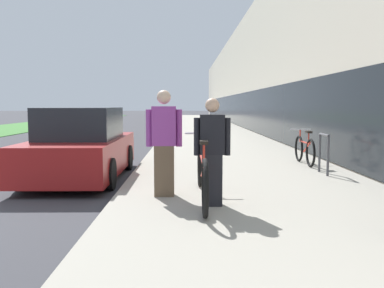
{
  "coord_description": "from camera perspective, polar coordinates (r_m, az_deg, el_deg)",
  "views": [
    {
      "loc": [
        4.91,
        -5.31,
        1.58
      ],
      "look_at": [
        5.15,
        12.69,
        -0.07
      ],
      "focal_mm": 40.0,
      "sensor_mm": 36.0,
      "label": 1
    }
  ],
  "objects": [
    {
      "name": "sidewalk_slab",
      "position": [
        26.38,
        1.88,
        1.95
      ],
      "size": [
        4.74,
        70.0,
        0.14
      ],
      "color": "gray",
      "rests_on": "ground"
    },
    {
      "name": "storefront_facade",
      "position": [
        35.43,
        13.46,
        8.3
      ],
      "size": [
        10.01,
        70.0,
        7.14
      ],
      "color": "beige",
      "rests_on": "ground"
    },
    {
      "name": "lawn_strip",
      "position": [
        32.55,
        -21.99,
        2.1
      ],
      "size": [
        5.41,
        70.0,
        0.03
      ],
      "color": "#3D7533",
      "rests_on": "ground"
    },
    {
      "name": "tandem_bicycle",
      "position": [
        6.5,
        1.34,
        -3.9
      ],
      "size": [
        0.52,
        2.91,
        0.97
      ],
      "color": "black",
      "rests_on": "sidewalk_slab"
    },
    {
      "name": "person_rider",
      "position": [
        6.09,
        2.7,
        -1.07
      ],
      "size": [
        0.52,
        0.2,
        1.54
      ],
      "color": "black",
      "rests_on": "sidewalk_slab"
    },
    {
      "name": "person_bystander",
      "position": [
        6.74,
        -3.74,
        0.11
      ],
      "size": [
        0.57,
        0.22,
        1.67
      ],
      "color": "brown",
      "rests_on": "sidewalk_slab"
    },
    {
      "name": "bike_rack_hoop",
      "position": [
        9.33,
        17.16,
        -0.7
      ],
      "size": [
        0.05,
        0.6,
        0.84
      ],
      "color": "#4C4C51",
      "rests_on": "sidewalk_slab"
    },
    {
      "name": "cruiser_bike_nearest",
      "position": [
        10.74,
        14.78,
        -0.73
      ],
      "size": [
        0.52,
        1.68,
        0.84
      ],
      "color": "black",
      "rests_on": "sidewalk_slab"
    },
    {
      "name": "parked_sedan_curbside",
      "position": [
        9.41,
        -14.52,
        -0.38
      ],
      "size": [
        1.8,
        4.16,
        1.52
      ],
      "color": "maroon",
      "rests_on": "ground"
    }
  ]
}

